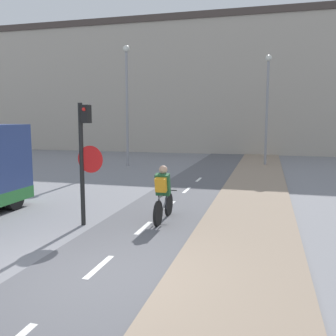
{
  "coord_description": "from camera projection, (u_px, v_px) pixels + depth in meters",
  "views": [
    {
      "loc": [
        2.87,
        -5.4,
        2.68
      ],
      "look_at": [
        0.0,
        5.31,
        1.2
      ],
      "focal_mm": 40.0,
      "sensor_mm": 36.0,
      "label": 1
    }
  ],
  "objects": [
    {
      "name": "traffic_light_pole",
      "position": [
        84.0,
        150.0,
        9.2
      ],
      "size": [
        0.67,
        0.25,
        3.05
      ],
      "color": "black",
      "rests_on": "ground_plane"
    },
    {
      "name": "street_lamp_sidewalk",
      "position": [
        267.0,
        98.0,
        20.91
      ],
      "size": [
        0.36,
        0.36,
        6.15
      ],
      "color": "gray",
      "rests_on": "ground_plane"
    },
    {
      "name": "building_row_background",
      "position": [
        232.0,
        86.0,
        29.63
      ],
      "size": [
        60.0,
        5.2,
        10.4
      ],
      "color": "#B2A899",
      "rests_on": "ground_plane"
    },
    {
      "name": "cyclist_near",
      "position": [
        163.0,
        195.0,
        9.69
      ],
      "size": [
        0.46,
        1.69,
        1.47
      ],
      "color": "black",
      "rests_on": "ground_plane"
    },
    {
      "name": "sidewalk_strip",
      "position": [
        233.0,
        296.0,
        5.64
      ],
      "size": [
        2.4,
        60.0,
        0.05
      ],
      "color": "gray",
      "rests_on": "ground_plane"
    },
    {
      "name": "street_lamp_far",
      "position": [
        127.0,
        93.0,
        20.61
      ],
      "size": [
        0.36,
        0.36,
        6.6
      ],
      "color": "gray",
      "rests_on": "ground_plane"
    },
    {
      "name": "bike_lane",
      "position": [
        86.0,
        279.0,
        6.27
      ],
      "size": [
        2.49,
        60.0,
        0.02
      ],
      "color": "#56565B",
      "rests_on": "ground_plane"
    },
    {
      "name": "ground_plane",
      "position": [
        86.0,
        279.0,
        6.26
      ],
      "size": [
        120.0,
        120.0,
        0.0
      ],
      "primitive_type": "plane",
      "color": "gray"
    }
  ]
}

